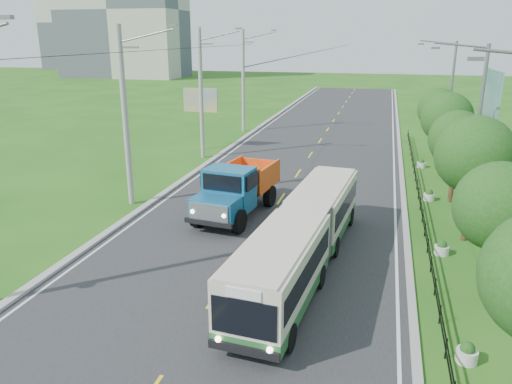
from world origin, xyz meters
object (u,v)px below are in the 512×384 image
at_px(planter_near, 442,248).
at_px(billboard_right, 489,100).
at_px(streetlight_far, 449,93).
at_px(planter_front, 467,353).
at_px(tree_third, 475,159).
at_px(tree_second, 500,211).
at_px(dump_truck, 237,186).
at_px(tree_back, 439,111).
at_px(bus, 303,234).
at_px(streetlight_mid, 476,120).
at_px(planter_mid, 429,196).
at_px(tree_fifth, 447,121).
at_px(pole_mid, 201,94).
at_px(tree_fourth, 458,142).
at_px(pole_far, 244,81).
at_px(pole_near, 126,117).
at_px(billboard_left, 201,104).
at_px(planter_far, 421,164).

xyz_separation_m(planter_near, billboard_right, (3.70, 14.00, 5.06)).
relative_size(streetlight_far, billboard_right, 1.24).
bearing_deg(planter_front, tree_third, 82.94).
relative_size(tree_second, dump_truck, 0.75).
relative_size(tree_back, bus, 0.39).
height_order(planter_front, bus, bus).
height_order(tree_second, streetlight_mid, streetlight_mid).
xyz_separation_m(tree_third, planter_mid, (-1.26, 5.86, -3.70)).
height_order(tree_back, planter_front, tree_back).
xyz_separation_m(tree_fifth, streetlight_far, (0.79, 7.86, 1.05)).
relative_size(pole_mid, billboard_right, 1.37).
xyz_separation_m(billboard_right, dump_truck, (-14.08, -11.33, -3.72)).
bearing_deg(planter_mid, planter_near, -90.00).
distance_m(tree_second, tree_fourth, 12.00).
bearing_deg(billboard_right, planter_near, -104.80).
distance_m(tree_fifth, dump_truck, 16.49).
height_order(pole_far, tree_fifth, pole_far).
xyz_separation_m(tree_fourth, streetlight_mid, (0.79, -0.14, 1.32)).
bearing_deg(pole_mid, planter_near, -41.65).
relative_size(tree_back, streetlight_far, 0.61).
height_order(tree_second, planter_near, tree_second).
bearing_deg(bus, planter_mid, 67.46).
height_order(pole_mid, tree_third, pole_mid).
bearing_deg(pole_near, dump_truck, -2.87).
relative_size(pole_near, pole_far, 1.00).
xyz_separation_m(planter_front, dump_truck, (-10.38, 10.67, 1.34)).
relative_size(planter_front, dump_truck, 0.09).
relative_size(streetlight_mid, billboard_left, 1.74).
relative_size(pole_mid, bus, 0.72).
height_order(tree_back, streetlight_far, streetlight_far).
relative_size(pole_far, bus, 0.72).
distance_m(pole_mid, streetlight_mid, 20.16).
relative_size(tree_fourth, billboard_left, 1.04).
bearing_deg(bus, tree_back, 78.18).
bearing_deg(tree_fourth, planter_far, 99.08).
relative_size(pole_near, streetlight_mid, 1.10).
bearing_deg(tree_second, dump_truck, 150.68).
bearing_deg(streetlight_far, planter_far, -108.80).
height_order(planter_front, dump_truck, dump_truck).
bearing_deg(pole_far, streetlight_mid, -45.14).
relative_size(planter_near, planter_far, 1.00).
bearing_deg(tree_second, pole_far, 120.42).
distance_m(streetlight_far, billboard_left, 20.56).
bearing_deg(planter_near, bus, -151.99).
xyz_separation_m(tree_third, billboard_right, (2.44, 11.86, 1.36)).
distance_m(pole_far, tree_second, 35.82).
height_order(tree_back, planter_far, tree_back).
bearing_deg(streetlight_mid, planter_far, 104.32).
bearing_deg(billboard_left, pole_near, -85.28).
height_order(tree_second, tree_fourth, tree_fourth).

